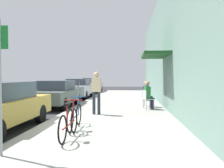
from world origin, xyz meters
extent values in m
plane|color=#2D2D30|center=(0.00, 0.00, 0.00)|extent=(60.00, 60.00, 0.00)
cube|color=#9E9B93|center=(2.25, 2.00, 0.06)|extent=(4.50, 32.00, 0.12)
cube|color=gray|center=(4.65, 2.00, 3.14)|extent=(0.30, 32.00, 6.28)
cube|color=#19471E|center=(3.95, 3.15, 2.60)|extent=(1.10, 2.80, 0.12)
cylinder|color=black|center=(-0.31, 0.35, 0.32)|extent=(0.22, 0.64, 0.64)
cube|color=#47514C|center=(-1.10, 4.57, 0.62)|extent=(1.80, 4.40, 0.60)
cube|color=#333D47|center=(-1.10, 4.72, 1.17)|extent=(1.48, 2.11, 0.50)
cylinder|color=black|center=(-0.31, 5.94, 0.32)|extent=(0.22, 0.64, 0.64)
cylinder|color=black|center=(-1.89, 5.94, 0.32)|extent=(0.22, 0.64, 0.64)
cylinder|color=black|center=(-0.31, 3.21, 0.32)|extent=(0.22, 0.64, 0.64)
cylinder|color=black|center=(-1.89, 3.21, 0.32)|extent=(0.22, 0.64, 0.64)
cube|color=#B7B7BC|center=(-1.10, 9.83, 0.65)|extent=(1.80, 4.40, 0.66)
cube|color=#333D47|center=(-1.10, 9.98, 1.22)|extent=(1.48, 2.11, 0.48)
cylinder|color=black|center=(-0.31, 11.19, 0.32)|extent=(0.22, 0.64, 0.64)
cylinder|color=black|center=(-1.89, 11.19, 0.32)|extent=(0.22, 0.64, 0.64)
cylinder|color=black|center=(-0.31, 8.46, 0.32)|extent=(0.22, 0.64, 0.64)
cylinder|color=black|center=(-1.89, 8.46, 0.32)|extent=(0.22, 0.64, 0.64)
cube|color=#B7B7BC|center=(-1.10, 15.90, 0.66)|extent=(1.80, 4.40, 0.68)
cube|color=#333D47|center=(-1.10, 16.05, 1.25)|extent=(1.48, 2.11, 0.49)
cylinder|color=black|center=(-0.31, 17.27, 0.32)|extent=(0.22, 0.64, 0.64)
cylinder|color=black|center=(-1.89, 17.27, 0.32)|extent=(0.22, 0.64, 0.64)
cylinder|color=black|center=(-0.31, 14.54, 0.32)|extent=(0.22, 0.64, 0.64)
cylinder|color=black|center=(-1.89, 14.54, 0.32)|extent=(0.22, 0.64, 0.64)
cylinder|color=slate|center=(0.45, 2.99, 0.67)|extent=(0.07, 0.07, 1.10)
cube|color=#383D42|center=(0.45, 2.99, 1.33)|extent=(0.12, 0.10, 0.22)
cylinder|color=gray|center=(0.40, -3.35, 1.42)|extent=(0.06, 0.06, 2.60)
cube|color=#19722D|center=(0.40, -3.33, 2.37)|extent=(0.32, 0.02, 0.44)
torus|color=black|center=(1.36, -1.48, 0.45)|extent=(0.04, 0.66, 0.66)
torus|color=black|center=(1.36, -2.53, 0.45)|extent=(0.04, 0.66, 0.66)
cylinder|color=maroon|center=(1.36, -2.00, 0.45)|extent=(0.04, 1.05, 0.04)
cylinder|color=maroon|center=(1.36, -2.15, 0.70)|extent=(0.04, 0.04, 0.50)
cube|color=black|center=(1.36, -2.15, 0.97)|extent=(0.10, 0.20, 0.06)
cylinder|color=maroon|center=(1.36, -1.53, 0.73)|extent=(0.03, 0.03, 0.56)
cylinder|color=maroon|center=(1.36, -1.53, 1.01)|extent=(0.46, 0.03, 0.03)
torus|color=black|center=(1.24, -0.42, 0.45)|extent=(0.04, 0.66, 0.66)
torus|color=black|center=(1.24, -1.47, 0.45)|extent=(0.04, 0.66, 0.66)
cylinder|color=#1E4C8C|center=(1.24, -0.94, 0.45)|extent=(0.04, 1.05, 0.04)
cylinder|color=#1E4C8C|center=(1.24, -1.09, 0.70)|extent=(0.04, 0.04, 0.50)
cube|color=black|center=(1.24, -1.09, 0.97)|extent=(0.10, 0.20, 0.06)
cylinder|color=#1E4C8C|center=(1.24, -0.47, 0.73)|extent=(0.03, 0.03, 0.56)
cylinder|color=#1E4C8C|center=(1.24, -0.47, 1.01)|extent=(0.46, 0.03, 0.03)
cylinder|color=silver|center=(3.84, 3.58, 0.34)|extent=(0.04, 0.04, 0.45)
cylinder|color=silver|center=(3.94, 3.21, 0.34)|extent=(0.04, 0.04, 0.45)
cylinder|color=silver|center=(3.47, 3.47, 0.34)|extent=(0.04, 0.04, 0.45)
cylinder|color=silver|center=(3.57, 3.11, 0.34)|extent=(0.04, 0.04, 0.45)
cube|color=silver|center=(3.71, 3.34, 0.59)|extent=(0.54, 0.54, 0.03)
cube|color=silver|center=(3.51, 3.29, 0.79)|extent=(0.15, 0.43, 0.40)
cylinder|color=#232838|center=(3.85, 3.49, 0.35)|extent=(0.11, 0.11, 0.47)
cylinder|color=#232838|center=(3.73, 3.45, 0.59)|extent=(0.38, 0.23, 0.14)
cylinder|color=#232838|center=(3.91, 3.29, 0.35)|extent=(0.11, 0.11, 0.47)
cylinder|color=#232838|center=(3.78, 3.26, 0.59)|extent=(0.38, 0.23, 0.14)
cube|color=#267233|center=(3.63, 3.32, 0.89)|extent=(0.31, 0.41, 0.56)
sphere|color=tan|center=(3.63, 3.32, 1.30)|extent=(0.22, 0.22, 0.22)
cylinder|color=silver|center=(3.94, 4.27, 0.34)|extent=(0.04, 0.04, 0.45)
cylinder|color=silver|center=(3.84, 3.90, 0.34)|extent=(0.04, 0.04, 0.45)
cylinder|color=silver|center=(3.57, 4.37, 0.34)|extent=(0.04, 0.04, 0.45)
cylinder|color=silver|center=(3.47, 4.00, 0.34)|extent=(0.04, 0.04, 0.45)
cube|color=silver|center=(3.71, 4.14, 0.59)|extent=(0.54, 0.54, 0.03)
cube|color=silver|center=(3.51, 4.19, 0.79)|extent=(0.14, 0.43, 0.40)
cylinder|color=#232838|center=(3.91, 4.19, 0.35)|extent=(0.11, 0.11, 0.47)
cylinder|color=#232838|center=(3.78, 4.22, 0.59)|extent=(0.38, 0.23, 0.14)
cylinder|color=#232838|center=(3.85, 3.99, 0.35)|extent=(0.11, 0.11, 0.47)
cylinder|color=#232838|center=(3.73, 4.03, 0.59)|extent=(0.38, 0.23, 0.14)
cube|color=#334C99|center=(3.63, 4.16, 0.89)|extent=(0.30, 0.40, 0.56)
sphere|color=tan|center=(3.63, 4.16, 1.30)|extent=(0.22, 0.22, 0.22)
cylinder|color=#232838|center=(1.40, 1.63, 0.57)|extent=(0.12, 0.12, 0.90)
cylinder|color=#232838|center=(1.60, 1.63, 0.57)|extent=(0.12, 0.12, 0.90)
cube|color=#CCB28C|center=(1.50, 1.63, 1.30)|extent=(0.36, 0.22, 0.56)
sphere|color=tan|center=(1.50, 1.63, 1.71)|extent=(0.22, 0.22, 0.22)
camera|label=1|loc=(2.86, -7.55, 1.63)|focal=37.28mm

